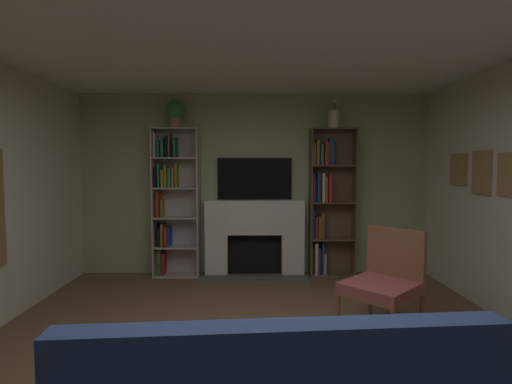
{
  "coord_description": "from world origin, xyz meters",
  "views": [
    {
      "loc": [
        -0.05,
        -2.8,
        1.64
      ],
      "look_at": [
        0.0,
        1.25,
        1.36
      ],
      "focal_mm": 27.87,
      "sensor_mm": 36.0,
      "label": 1
    }
  ],
  "objects_px": {
    "vase_with_flowers": "(334,119)",
    "tv": "(255,179)",
    "armchair": "(385,280)",
    "potted_plant": "(175,112)",
    "fireplace": "(255,235)",
    "bookshelf_left": "(172,199)",
    "bookshelf_right": "(326,202)",
    "coffee_table": "(281,382)"
  },
  "relations": [
    {
      "from": "tv",
      "to": "coffee_table",
      "type": "relative_size",
      "value": 1.3
    },
    {
      "from": "tv",
      "to": "bookshelf_right",
      "type": "bearing_deg",
      "value": -4.0
    },
    {
      "from": "fireplace",
      "to": "vase_with_flowers",
      "type": "xyz_separation_m",
      "value": [
        1.14,
        -0.02,
        1.7
      ]
    },
    {
      "from": "bookshelf_right",
      "to": "potted_plant",
      "type": "bearing_deg",
      "value": -178.81
    },
    {
      "from": "fireplace",
      "to": "bookshelf_left",
      "type": "height_order",
      "value": "bookshelf_left"
    },
    {
      "from": "vase_with_flowers",
      "to": "armchair",
      "type": "bearing_deg",
      "value": -87.0
    },
    {
      "from": "fireplace",
      "to": "bookshelf_right",
      "type": "xyz_separation_m",
      "value": [
        1.06,
        0.03,
        0.49
      ]
    },
    {
      "from": "bookshelf_left",
      "to": "bookshelf_right",
      "type": "height_order",
      "value": "same"
    },
    {
      "from": "fireplace",
      "to": "vase_with_flowers",
      "type": "bearing_deg",
      "value": -1.0
    },
    {
      "from": "fireplace",
      "to": "tv",
      "type": "xyz_separation_m",
      "value": [
        0.0,
        0.1,
        0.83
      ]
    },
    {
      "from": "tv",
      "to": "vase_with_flowers",
      "type": "bearing_deg",
      "value": -6.01
    },
    {
      "from": "fireplace",
      "to": "bookshelf_right",
      "type": "distance_m",
      "value": 1.17
    },
    {
      "from": "vase_with_flowers",
      "to": "potted_plant",
      "type": "bearing_deg",
      "value": 179.99
    },
    {
      "from": "vase_with_flowers",
      "to": "bookshelf_left",
      "type": "bearing_deg",
      "value": 179.23
    },
    {
      "from": "vase_with_flowers",
      "to": "coffee_table",
      "type": "distance_m",
      "value": 4.16
    },
    {
      "from": "potted_plant",
      "to": "bookshelf_left",
      "type": "bearing_deg",
      "value": 157.52
    },
    {
      "from": "potted_plant",
      "to": "coffee_table",
      "type": "height_order",
      "value": "potted_plant"
    },
    {
      "from": "potted_plant",
      "to": "vase_with_flowers",
      "type": "height_order",
      "value": "vase_with_flowers"
    },
    {
      "from": "fireplace",
      "to": "armchair",
      "type": "bearing_deg",
      "value": -58.44
    },
    {
      "from": "potted_plant",
      "to": "vase_with_flowers",
      "type": "xyz_separation_m",
      "value": [
        2.29,
        -0.0,
        -0.09
      ]
    },
    {
      "from": "tv",
      "to": "potted_plant",
      "type": "relative_size",
      "value": 2.78
    },
    {
      "from": "armchair",
      "to": "fireplace",
      "type": "bearing_deg",
      "value": 121.56
    },
    {
      "from": "fireplace",
      "to": "vase_with_flowers",
      "type": "distance_m",
      "value": 2.05
    },
    {
      "from": "bookshelf_left",
      "to": "coffee_table",
      "type": "distance_m",
      "value": 3.89
    },
    {
      "from": "tv",
      "to": "potted_plant",
      "type": "xyz_separation_m",
      "value": [
        -1.14,
        -0.12,
        0.96
      ]
    },
    {
      "from": "fireplace",
      "to": "tv",
      "type": "bearing_deg",
      "value": 90.0
    },
    {
      "from": "coffee_table",
      "to": "fireplace",
      "type": "bearing_deg",
      "value": 92.03
    },
    {
      "from": "bookshelf_left",
      "to": "coffee_table",
      "type": "xyz_separation_m",
      "value": [
        1.35,
        -3.57,
        -0.76
      ]
    },
    {
      "from": "tv",
      "to": "armchair",
      "type": "distance_m",
      "value": 2.63
    },
    {
      "from": "tv",
      "to": "bookshelf_left",
      "type": "relative_size",
      "value": 0.51
    },
    {
      "from": "fireplace",
      "to": "bookshelf_left",
      "type": "bearing_deg",
      "value": 179.44
    },
    {
      "from": "fireplace",
      "to": "tv",
      "type": "distance_m",
      "value": 0.83
    },
    {
      "from": "tv",
      "to": "coffee_table",
      "type": "bearing_deg",
      "value": -88.02
    },
    {
      "from": "bookshelf_right",
      "to": "vase_with_flowers",
      "type": "xyz_separation_m",
      "value": [
        0.08,
        -0.05,
        1.22
      ]
    },
    {
      "from": "potted_plant",
      "to": "bookshelf_right",
      "type": "bearing_deg",
      "value": 1.19
    },
    {
      "from": "bookshelf_right",
      "to": "armchair",
      "type": "distance_m",
      "value": 2.15
    },
    {
      "from": "vase_with_flowers",
      "to": "tv",
      "type": "bearing_deg",
      "value": 173.99
    },
    {
      "from": "fireplace",
      "to": "tv",
      "type": "height_order",
      "value": "tv"
    },
    {
      "from": "potted_plant",
      "to": "armchair",
      "type": "bearing_deg",
      "value": -40.09
    },
    {
      "from": "fireplace",
      "to": "potted_plant",
      "type": "relative_size",
      "value": 3.93
    },
    {
      "from": "potted_plant",
      "to": "vase_with_flowers",
      "type": "relative_size",
      "value": 0.91
    },
    {
      "from": "fireplace",
      "to": "coffee_table",
      "type": "bearing_deg",
      "value": -87.97
    }
  ]
}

